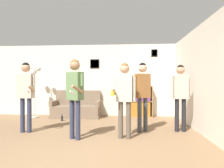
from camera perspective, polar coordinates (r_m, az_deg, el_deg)
ground_plane at (r=3.48m, az=-14.97°, el=-21.03°), size 20.00×20.00×0.00m
wall_back at (r=7.66m, az=-3.70°, el=1.13°), size 8.13×0.08×2.70m
wall_right at (r=5.61m, az=23.30°, el=1.24°), size 0.06×6.90×2.70m
couch at (r=7.48m, az=-10.13°, el=-6.90°), size 1.76×0.80×0.96m
bookshelf at (r=7.42m, az=7.77°, el=-4.97°), size 0.95×0.30×1.13m
floor_lamp at (r=7.69m, az=-21.20°, el=1.37°), size 0.38×0.42×1.83m
person_player_foreground_left at (r=5.51m, az=-23.42°, el=-1.30°), size 0.50×0.47×1.78m
person_player_foreground_center at (r=4.53m, az=-10.58°, el=-1.52°), size 0.44×0.61×1.79m
person_watcher_holding_cup at (r=4.51m, az=3.60°, el=-2.29°), size 0.54×0.41×1.71m
person_spectator_near_bookshelf at (r=5.19m, az=8.73°, el=-1.37°), size 0.45×0.35×1.78m
person_spectator_far_right at (r=5.44m, az=18.96°, el=-1.71°), size 0.50×0.23×1.73m
bottle_on_floor at (r=6.84m, az=-14.09°, el=-9.49°), size 0.07×0.07×0.22m
drinking_cup at (r=7.38m, az=6.72°, el=-0.12°), size 0.08×0.08×0.12m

